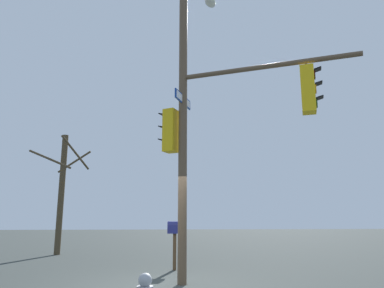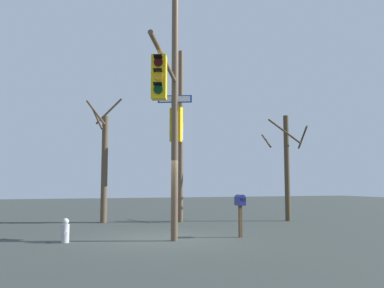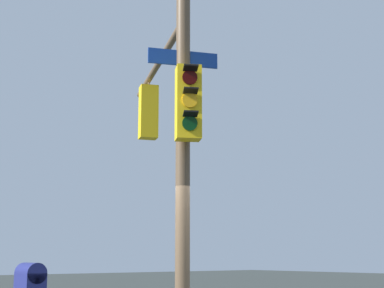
{
  "view_description": "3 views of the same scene",
  "coord_description": "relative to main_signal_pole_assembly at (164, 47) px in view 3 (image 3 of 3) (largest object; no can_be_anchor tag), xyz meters",
  "views": [
    {
      "loc": [
        -0.02,
        -8.46,
        1.51
      ],
      "look_at": [
        0.75,
        0.43,
        3.37
      ],
      "focal_mm": 33.24,
      "sensor_mm": 36.0,
      "label": 1
    },
    {
      "loc": [
        12.77,
        -3.54,
        1.75
      ],
      "look_at": [
        0.58,
        0.76,
        3.04
      ],
      "focal_mm": 37.93,
      "sensor_mm": 36.0,
      "label": 2
    },
    {
      "loc": [
        -6.18,
        5.36,
        1.48
      ],
      "look_at": [
        0.15,
        0.3,
        3.07
      ],
      "focal_mm": 53.72,
      "sensor_mm": 36.0,
      "label": 3
    }
  ],
  "objects": [
    {
      "name": "main_signal_pole_assembly",
      "position": [
        0.0,
        0.0,
        0.0
      ],
      "size": [
        4.53,
        4.56,
        9.32
      ],
      "rotation": [
        0.0,
        0.0,
        5.86
      ],
      "color": "brown",
      "rests_on": "ground"
    }
  ]
}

